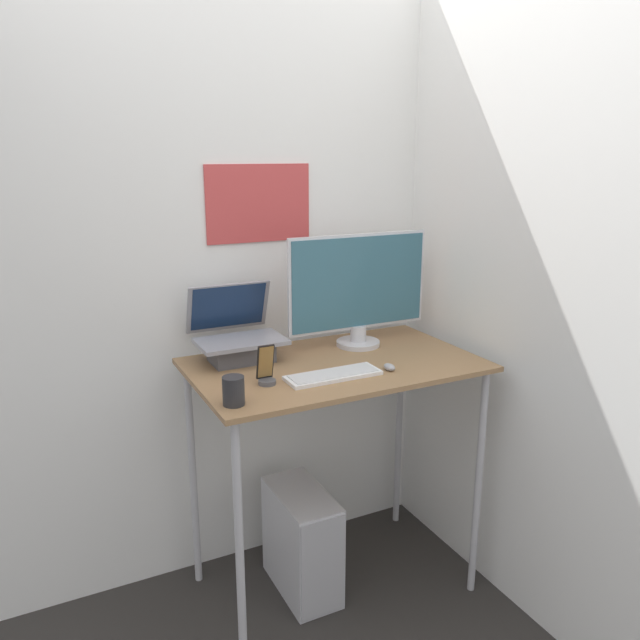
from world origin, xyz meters
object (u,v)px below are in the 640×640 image
object	(u,v)px
monitor	(359,291)
cell_phone	(266,371)
computer_tower	(302,541)
mouse	(389,367)
laptop	(239,341)
keyboard	(333,375)

from	to	relation	value
monitor	cell_phone	distance (m)	0.61
monitor	computer_tower	distance (m)	1.08
monitor	cell_phone	world-z (taller)	monitor
mouse	computer_tower	distance (m)	0.87
laptop	keyboard	distance (m)	0.43
keyboard	mouse	world-z (taller)	mouse
laptop	mouse	size ratio (longest dim) A/B	5.89
laptop	cell_phone	size ratio (longest dim) A/B	2.34
keyboard	computer_tower	distance (m)	0.82
computer_tower	cell_phone	bearing A→B (deg)	-145.29
keyboard	mouse	bearing A→B (deg)	-7.30
monitor	keyboard	size ratio (longest dim) A/B	1.79
monitor	computer_tower	world-z (taller)	monitor
laptop	cell_phone	distance (m)	0.30
monitor	keyboard	xyz separation A→B (m)	(-0.28, -0.30, -0.23)
laptop	keyboard	xyz separation A→B (m)	(0.24, -0.35, -0.07)
laptop	monitor	xyz separation A→B (m)	(0.52, -0.05, 0.16)
monitor	mouse	world-z (taller)	monitor
mouse	monitor	bearing A→B (deg)	81.04
mouse	computer_tower	bearing A→B (deg)	141.84
laptop	mouse	distance (m)	0.60
laptop	keyboard	bearing A→B (deg)	-55.35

